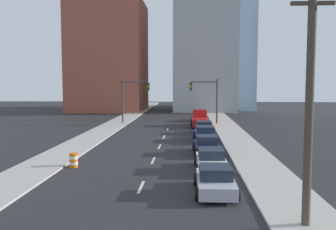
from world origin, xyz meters
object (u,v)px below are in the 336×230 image
object	(u,v)px
utility_pole_right_near	(309,105)
sedan_white	(211,160)
traffic_signal_right	(209,95)
sedan_teal	(204,128)
pickup_truck_red	(200,120)
traffic_barrel	(74,160)
sedan_yellow	(199,117)
traffic_signal_left	(130,95)
sedan_navy	(207,145)
sedan_blue	(205,134)
sedan_silver	(215,181)

from	to	relation	value
utility_pole_right_near	sedan_white	size ratio (longest dim) A/B	2.20
traffic_signal_right	sedan_white	distance (m)	27.39
sedan_teal	pickup_truck_red	size ratio (longest dim) A/B	0.72
traffic_barrel	sedan_yellow	size ratio (longest dim) A/B	0.21
traffic_signal_left	sedan_navy	world-z (taller)	traffic_signal_left
sedan_navy	pickup_truck_red	xyz separation A→B (m)	(0.00, 18.51, 0.21)
traffic_signal_left	utility_pole_right_near	bearing A→B (deg)	-71.03
pickup_truck_red	sedan_white	bearing A→B (deg)	-90.92
sedan_teal	traffic_signal_left	bearing A→B (deg)	136.15
traffic_signal_left	sedan_teal	bearing A→B (deg)	-45.05
sedan_teal	sedan_yellow	distance (m)	13.59
sedan_blue	pickup_truck_red	xyz separation A→B (m)	(-0.17, 11.95, 0.21)
traffic_signal_left	utility_pole_right_near	distance (m)	38.71
traffic_signal_left	sedan_white	bearing A→B (deg)	-70.74
sedan_teal	pickup_truck_red	distance (m)	6.72
sedan_white	sedan_navy	bearing A→B (deg)	89.36
traffic_signal_left	sedan_teal	xyz separation A→B (m)	(9.72, -9.74, -3.30)
sedan_blue	sedan_teal	xyz separation A→B (m)	(0.09, 5.24, -0.02)
sedan_white	sedan_teal	bearing A→B (deg)	88.34
utility_pole_right_near	sedan_silver	size ratio (longest dim) A/B	2.20
sedan_white	sedan_teal	size ratio (longest dim) A/B	0.94
sedan_teal	traffic_signal_right	bearing A→B (deg)	85.00
sedan_white	sedan_navy	size ratio (longest dim) A/B	0.96
traffic_signal_left	sedan_teal	size ratio (longest dim) A/B	1.36
traffic_signal_right	sedan_blue	size ratio (longest dim) A/B	1.26
traffic_signal_left	sedan_blue	xyz separation A→B (m)	(9.64, -14.98, -3.28)
utility_pole_right_near	sedan_blue	xyz separation A→B (m)	(-2.94, 21.62, -4.14)
traffic_barrel	sedan_teal	distance (m)	19.50
sedan_blue	pickup_truck_red	bearing A→B (deg)	88.75
sedan_navy	sedan_white	bearing A→B (deg)	-91.84
pickup_truck_red	sedan_yellow	bearing A→B (deg)	88.89
sedan_teal	pickup_truck_red	bearing A→B (deg)	93.42
traffic_signal_right	sedan_teal	distance (m)	10.34
utility_pole_right_near	sedan_navy	world-z (taller)	utility_pole_right_near
sedan_silver	sedan_white	bearing A→B (deg)	88.60
sedan_navy	sedan_blue	xyz separation A→B (m)	(0.18, 6.56, 0.00)
traffic_signal_right	sedan_blue	world-z (taller)	traffic_signal_right
traffic_signal_right	traffic_barrel	distance (m)	29.01
traffic_barrel	sedan_white	xyz separation A→B (m)	(9.08, -0.29, 0.16)
sedan_white	utility_pole_right_near	bearing A→B (deg)	-72.74
utility_pole_right_near	sedan_white	xyz separation A→B (m)	(-3.09, 9.44, -4.15)
traffic_signal_left	utility_pole_right_near	world-z (taller)	utility_pole_right_near
traffic_signal_right	utility_pole_right_near	xyz separation A→B (m)	(1.80, -36.60, 0.86)
traffic_signal_right	sedan_yellow	bearing A→B (deg)	108.71
traffic_signal_right	sedan_white	world-z (taller)	traffic_signal_right
pickup_truck_red	sedan_yellow	size ratio (longest dim) A/B	1.40
sedan_silver	sedan_white	distance (m)	5.00
traffic_signal_left	sedan_teal	world-z (taller)	traffic_signal_left
sedan_navy	sedan_teal	distance (m)	11.80
sedan_silver	sedan_yellow	xyz separation A→B (m)	(0.08, 36.01, 0.02)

